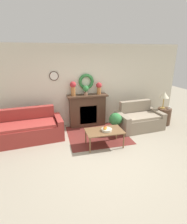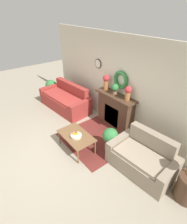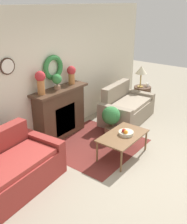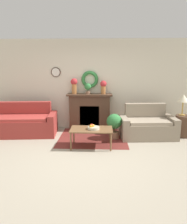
{
  "view_description": "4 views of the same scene",
  "coord_description": "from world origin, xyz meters",
  "px_view_note": "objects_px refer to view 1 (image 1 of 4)",
  "views": [
    {
      "loc": [
        -1.22,
        -3.35,
        2.43
      ],
      "look_at": [
        -0.01,
        1.34,
        0.77
      ],
      "focal_mm": 28.0,
      "sensor_mm": 36.0,
      "label": 1
    },
    {
      "loc": [
        3.16,
        -1.11,
        3.28
      ],
      "look_at": [
        -0.15,
        1.49,
        0.71
      ],
      "focal_mm": 28.0,
      "sensor_mm": 36.0,
      "label": 2
    },
    {
      "loc": [
        -3.64,
        -1.51,
        2.76
      ],
      "look_at": [
        0.25,
        1.49,
        0.67
      ],
      "focal_mm": 42.0,
      "sensor_mm": 36.0,
      "label": 3
    },
    {
      "loc": [
        0.39,
        -4.28,
        1.91
      ],
      "look_at": [
        0.15,
        1.34,
        0.72
      ],
      "focal_mm": 35.0,
      "sensor_mm": 36.0,
      "label": 4
    }
  ],
  "objects_px": {
    "table_lamp": "(164,95)",
    "mug": "(169,108)",
    "vase_on_mantel_left": "(73,87)",
    "couch_left": "(27,130)",
    "vase_on_mantel_right": "(99,87)",
    "potted_plant_on_mantel": "(86,89)",
    "coffee_table": "(104,132)",
    "loveseat_right": "(139,120)",
    "fireplace": "(87,110)",
    "potted_plant_floor_by_loveseat": "(115,121)",
    "side_table_by_loveseat": "(164,116)",
    "fruit_bowl": "(106,129)"
  },
  "relations": [
    {
      "from": "table_lamp",
      "to": "mug",
      "type": "bearing_deg",
      "value": -38.16
    },
    {
      "from": "vase_on_mantel_left",
      "to": "couch_left",
      "type": "bearing_deg",
      "value": -157.31
    },
    {
      "from": "table_lamp",
      "to": "vase_on_mantel_right",
      "type": "distance_m",
      "value": 2.25
    },
    {
      "from": "potted_plant_on_mantel",
      "to": "vase_on_mantel_left",
      "type": "bearing_deg",
      "value": 177.21
    },
    {
      "from": "coffee_table",
      "to": "loveseat_right",
      "type": "bearing_deg",
      "value": 29.02
    },
    {
      "from": "fireplace",
      "to": "potted_plant_floor_by_loveseat",
      "type": "bearing_deg",
      "value": -50.17
    },
    {
      "from": "side_table_by_loveseat",
      "to": "fireplace",
      "type": "bearing_deg",
      "value": 167.61
    },
    {
      "from": "vase_on_mantel_left",
      "to": "vase_on_mantel_right",
      "type": "distance_m",
      "value": 0.87
    },
    {
      "from": "loveseat_right",
      "to": "potted_plant_floor_by_loveseat",
      "type": "bearing_deg",
      "value": -174.16
    },
    {
      "from": "fruit_bowl",
      "to": "table_lamp",
      "type": "distance_m",
      "value": 2.66
    },
    {
      "from": "vase_on_mantel_left",
      "to": "potted_plant_on_mantel",
      "type": "distance_m",
      "value": 0.42
    },
    {
      "from": "table_lamp",
      "to": "coffee_table",
      "type": "bearing_deg",
      "value": -158.42
    },
    {
      "from": "table_lamp",
      "to": "vase_on_mantel_left",
      "type": "bearing_deg",
      "value": 169.97
    },
    {
      "from": "mug",
      "to": "vase_on_mantel_left",
      "type": "relative_size",
      "value": 0.2
    },
    {
      "from": "side_table_by_loveseat",
      "to": "potted_plant_on_mantel",
      "type": "relative_size",
      "value": 1.86
    },
    {
      "from": "table_lamp",
      "to": "vase_on_mantel_left",
      "type": "distance_m",
      "value": 3.1
    },
    {
      "from": "loveseat_right",
      "to": "vase_on_mantel_right",
      "type": "xyz_separation_m",
      "value": [
        -1.21,
        0.68,
        1.02
      ]
    },
    {
      "from": "fruit_bowl",
      "to": "side_table_by_loveseat",
      "type": "distance_m",
      "value": 2.65
    },
    {
      "from": "coffee_table",
      "to": "potted_plant_floor_by_loveseat",
      "type": "relative_size",
      "value": 1.5
    },
    {
      "from": "fruit_bowl",
      "to": "potted_plant_on_mantel",
      "type": "bearing_deg",
      "value": 98.5
    },
    {
      "from": "vase_on_mantel_left",
      "to": "table_lamp",
      "type": "bearing_deg",
      "value": -10.03
    },
    {
      "from": "mug",
      "to": "potted_plant_on_mantel",
      "type": "xyz_separation_m",
      "value": [
        -2.79,
        0.65,
        0.66
      ]
    },
    {
      "from": "fireplace",
      "to": "table_lamp",
      "type": "bearing_deg",
      "value": -11.67
    },
    {
      "from": "side_table_by_loveseat",
      "to": "potted_plant_floor_by_loveseat",
      "type": "height_order",
      "value": "potted_plant_floor_by_loveseat"
    },
    {
      "from": "fireplace",
      "to": "vase_on_mantel_right",
      "type": "height_order",
      "value": "vase_on_mantel_right"
    },
    {
      "from": "mug",
      "to": "vase_on_mantel_right",
      "type": "distance_m",
      "value": 2.52
    },
    {
      "from": "fireplace",
      "to": "mug",
      "type": "height_order",
      "value": "fireplace"
    },
    {
      "from": "fruit_bowl",
      "to": "mug",
      "type": "bearing_deg",
      "value": 18.72
    },
    {
      "from": "fruit_bowl",
      "to": "table_lamp",
      "type": "bearing_deg",
      "value": 22.56
    },
    {
      "from": "side_table_by_loveseat",
      "to": "table_lamp",
      "type": "distance_m",
      "value": 0.75
    },
    {
      "from": "couch_left",
      "to": "vase_on_mantel_right",
      "type": "height_order",
      "value": "vase_on_mantel_right"
    },
    {
      "from": "couch_left",
      "to": "coffee_table",
      "type": "relative_size",
      "value": 2.1
    },
    {
      "from": "couch_left",
      "to": "potted_plant_floor_by_loveseat",
      "type": "bearing_deg",
      "value": -10.2
    },
    {
      "from": "fireplace",
      "to": "potted_plant_on_mantel",
      "type": "bearing_deg",
      "value": -164.56
    },
    {
      "from": "vase_on_mantel_left",
      "to": "mug",
      "type": "bearing_deg",
      "value": -11.75
    },
    {
      "from": "side_table_by_loveseat",
      "to": "table_lamp",
      "type": "bearing_deg",
      "value": 141.34
    },
    {
      "from": "table_lamp",
      "to": "vase_on_mantel_right",
      "type": "relative_size",
      "value": 1.46
    },
    {
      "from": "side_table_by_loveseat",
      "to": "potted_plant_on_mantel",
      "type": "bearing_deg",
      "value": 168.14
    },
    {
      "from": "vase_on_mantel_right",
      "to": "fruit_bowl",
      "type": "bearing_deg",
      "value": -98.6
    },
    {
      "from": "couch_left",
      "to": "coffee_table",
      "type": "bearing_deg",
      "value": -28.44
    },
    {
      "from": "loveseat_right",
      "to": "mug",
      "type": "distance_m",
      "value": 1.17
    },
    {
      "from": "potted_plant_floor_by_loveseat",
      "to": "vase_on_mantel_left",
      "type": "bearing_deg",
      "value": 143.97
    },
    {
      "from": "side_table_by_loveseat",
      "to": "vase_on_mantel_right",
      "type": "xyz_separation_m",
      "value": [
        -2.23,
        0.58,
        1.03
      ]
    },
    {
      "from": "mug",
      "to": "potted_plant_floor_by_loveseat",
      "type": "height_order",
      "value": "mug"
    },
    {
      "from": "fireplace",
      "to": "vase_on_mantel_left",
      "type": "distance_m",
      "value": 0.93
    },
    {
      "from": "couch_left",
      "to": "fruit_bowl",
      "type": "bearing_deg",
      "value": -28.68
    },
    {
      "from": "fireplace",
      "to": "vase_on_mantel_right",
      "type": "xyz_separation_m",
      "value": [
        0.41,
        0.01,
        0.77
      ]
    },
    {
      "from": "vase_on_mantel_left",
      "to": "potted_plant_floor_by_loveseat",
      "type": "bearing_deg",
      "value": -36.03
    },
    {
      "from": "fireplace",
      "to": "couch_left",
      "type": "height_order",
      "value": "fireplace"
    },
    {
      "from": "coffee_table",
      "to": "potted_plant_floor_by_loveseat",
      "type": "xyz_separation_m",
      "value": [
        0.57,
        0.66,
        -0.0
      ]
    }
  ]
}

